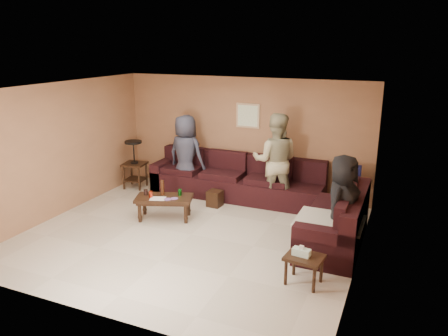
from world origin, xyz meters
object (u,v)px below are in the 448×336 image
Objects in this scene: person_left at (186,155)px; side_table_right at (304,259)px; sectional_sofa at (264,196)px; person_middle at (275,161)px; waste_bin at (215,198)px; person_right at (342,205)px; end_table_left at (134,163)px; coffee_table at (164,200)px.

side_table_right is at bearing 146.75° from person_left.
sectional_sofa is 8.34× the size of side_table_right.
person_left is at bearing -12.96° from person_middle.
sectional_sofa is at bearing 6.48° from waste_bin.
person_left is (-0.90, 0.48, 0.70)m from waste_bin.
person_right is (2.63, -1.08, 0.64)m from waste_bin.
side_table_right is at bearing -29.70° from end_table_left.
person_right is (0.31, 1.11, 0.43)m from side_table_right.
sectional_sofa is 0.73m from person_middle.
person_middle is 1.19× the size of person_right.
waste_bin is 0.20× the size of person_right.
sectional_sofa reaches higher than coffee_table.
coffee_table is 0.61× the size of person_middle.
person_middle reaches higher than waste_bin.
waste_bin is at bearing 80.99° from person_right.
waste_bin is (2.15, -0.36, -0.41)m from end_table_left.
side_table_right is (1.32, -2.31, 0.04)m from sectional_sofa.
side_table_right is (4.48, -2.55, -0.20)m from end_table_left.
person_middle is (1.70, 1.44, 0.58)m from coffee_table.
side_table_right is at bearing 178.00° from person_right.
sectional_sofa is 2.68× the size of person_left.
coffee_table is 2.07× the size of side_table_right.
person_middle is at bearing 40.41° from coffee_table.
end_table_left is at bearing 11.89° from person_left.
coffee_table is at bearing 101.23° from person_right.
person_left reaches higher than waste_bin.
sectional_sofa is 1.02m from waste_bin.
person_middle reaches higher than sectional_sofa.
side_table_right is 3.21m from waste_bin.
side_table_right is at bearing -22.82° from coffee_table.
person_left is 1.09× the size of person_right.
coffee_table is 0.67× the size of person_left.
person_right is (1.54, -1.56, -0.15)m from person_middle.
person_middle is (1.99, 0.00, 0.08)m from person_left.
side_table_right is at bearing -43.34° from waste_bin.
waste_bin is 0.17× the size of person_middle.
waste_bin is at bearing 136.66° from side_table_right.
side_table_right is 0.35× the size of person_right.
sectional_sofa is 4.29× the size of end_table_left.
waste_bin is (-1.00, -0.11, -0.16)m from sectional_sofa.
person_left is at bearing 101.50° from coffee_table.
person_right is at bearing -36.28° from sectional_sofa.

